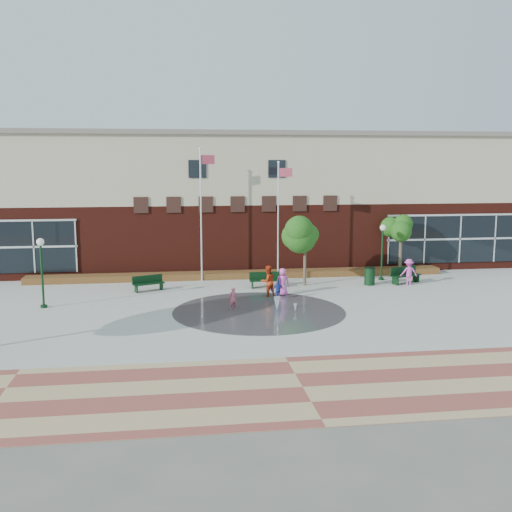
{
  "coord_description": "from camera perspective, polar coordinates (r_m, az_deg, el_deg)",
  "views": [
    {
      "loc": [
        -4.04,
        -25.11,
        7.24
      ],
      "look_at": [
        0.0,
        4.0,
        2.6
      ],
      "focal_mm": 42.0,
      "sensor_mm": 36.0,
      "label": 1
    }
  ],
  "objects": [
    {
      "name": "person_bench",
      "position": [
        36.49,
        14.34,
        -1.5
      ],
      "size": [
        1.04,
        0.63,
        1.57
      ],
      "primitive_type": "imported",
      "rotation": [
        0.0,
        0.0,
        3.09
      ],
      "color": "#CC45A8",
      "rests_on": "ground"
    },
    {
      "name": "child_splash",
      "position": [
        29.57,
        -2.22,
        -4.06
      ],
      "size": [
        0.49,
        0.41,
        1.15
      ],
      "primitive_type": "imported",
      "rotation": [
        0.0,
        0.0,
        3.53
      ],
      "color": "#CB576C",
      "rests_on": "ground"
    },
    {
      "name": "adult_pink",
      "position": [
        32.64,
        2.54,
        -2.49
      ],
      "size": [
        0.74,
        0.49,
        1.52
      ],
      "primitive_type": "imported",
      "rotation": [
        0.0,
        0.0,
        3.14
      ],
      "color": "#E859C3",
      "rests_on": "ground"
    },
    {
      "name": "bench_left",
      "position": [
        34.3,
        -10.18,
        -2.86
      ],
      "size": [
        1.84,
        1.13,
        0.9
      ],
      "rotation": [
        0.0,
        0.0,
        0.39
      ],
      "color": "black",
      "rests_on": "ground"
    },
    {
      "name": "flagpole_right",
      "position": [
        35.76,
        2.19,
        3.88
      ],
      "size": [
        0.87,
        0.3,
        7.29
      ],
      "rotation": [
        0.0,
        0.0,
        -0.26
      ],
      "color": "white",
      "rests_on": "ground"
    },
    {
      "name": "tree_mid",
      "position": [
        35.01,
        4.71,
        2.06
      ],
      "size": [
        2.48,
        2.48,
        4.18
      ],
      "color": "#44392B",
      "rests_on": "ground"
    },
    {
      "name": "adult_red",
      "position": [
        32.28,
        1.13,
        -2.43
      ],
      "size": [
        1.03,
        0.94,
        1.72
      ],
      "primitive_type": "imported",
      "rotation": [
        0.0,
        0.0,
        3.56
      ],
      "color": "red",
      "rests_on": "ground"
    },
    {
      "name": "water_jet_a",
      "position": [
        29.42,
        2.02,
        -5.28
      ],
      "size": [
        0.35,
        0.35,
        0.68
      ],
      "primitive_type": "cone",
      "rotation": [
        3.14,
        0.0,
        0.0
      ],
      "color": "white",
      "rests_on": "ground"
    },
    {
      "name": "splash_pad",
      "position": [
        29.3,
        0.27,
        -5.32
      ],
      "size": [
        8.4,
        8.4,
        0.01
      ],
      "primitive_type": "cylinder",
      "color": "#383A3D",
      "rests_on": "ground"
    },
    {
      "name": "flagpole_left",
      "position": [
        36.24,
        -5.2,
        4.59
      ],
      "size": [
        0.94,
        0.2,
        8.07
      ],
      "rotation": [
        0.0,
        0.0,
        0.13
      ],
      "color": "white",
      "rests_on": "ground"
    },
    {
      "name": "library_building",
      "position": [
        42.86,
        -2.49,
        5.49
      ],
      "size": [
        44.4,
        10.4,
        9.2
      ],
      "color": "#4B170F",
      "rests_on": "ground"
    },
    {
      "name": "water_jet_b",
      "position": [
        29.25,
        3.76,
        -5.38
      ],
      "size": [
        0.18,
        0.18,
        0.4
      ],
      "primitive_type": "cone",
      "rotation": [
        3.14,
        0.0,
        0.0
      ],
      "color": "white",
      "rests_on": "ground"
    },
    {
      "name": "bench_right",
      "position": [
        36.99,
        14.05,
        -2.07
      ],
      "size": [
        2.08,
        1.3,
        1.02
      ],
      "rotation": [
        0.0,
        0.0,
        0.4
      ],
      "color": "black",
      "rests_on": "ground"
    },
    {
      "name": "tree_small_right",
      "position": [
        39.46,
        13.66,
        2.33
      ],
      "size": [
        2.29,
        2.29,
        3.91
      ],
      "color": "#44392B",
      "rests_on": "ground"
    },
    {
      "name": "flower_bed",
      "position": [
        37.63,
        -1.59,
        -2.12
      ],
      "size": [
        26.0,
        1.2,
        0.4
      ],
      "primitive_type": "cube",
      "color": "maroon",
      "rests_on": "ground"
    },
    {
      "name": "paver_band",
      "position": [
        19.92,
        4.46,
        -12.37
      ],
      "size": [
        46.0,
        6.0,
        0.01
      ],
      "primitive_type": "cube",
      "color": "brown",
      "rests_on": "ground"
    },
    {
      "name": "trash_can",
      "position": [
        36.03,
        10.77,
        -1.9
      ],
      "size": [
        0.65,
        0.65,
        1.07
      ],
      "color": "black",
      "rests_on": "ground"
    },
    {
      "name": "child_blue",
      "position": [
        31.71,
        2.12,
        -3.27
      ],
      "size": [
        0.62,
        0.28,
        1.04
      ],
      "primitive_type": "imported",
      "rotation": [
        0.0,
        0.0,
        3.1
      ],
      "color": "#273CA8",
      "rests_on": "ground"
    },
    {
      "name": "bench_mid",
      "position": [
        34.66,
        0.89,
        -2.59
      ],
      "size": [
        1.82,
        0.52,
        0.92
      ],
      "rotation": [
        0.0,
        0.0,
        -0.01
      ],
      "color": "black",
      "rests_on": "ground"
    },
    {
      "name": "lamp_left",
      "position": [
        31.45,
        -19.75,
        -0.8
      ],
      "size": [
        0.37,
        0.37,
        3.52
      ],
      "color": "black",
      "rests_on": "ground"
    },
    {
      "name": "ground",
      "position": [
        26.44,
        1.2,
        -6.92
      ],
      "size": [
        120.0,
        120.0,
        0.0
      ],
      "primitive_type": "plane",
      "color": "#666056",
      "rests_on": "ground"
    },
    {
      "name": "plaza_concrete",
      "position": [
        30.27,
        0.0,
        -4.86
      ],
      "size": [
        46.0,
        18.0,
        0.01
      ],
      "primitive_type": "cube",
      "color": "#A8A8A0",
      "rests_on": "ground"
    },
    {
      "name": "lamp_right",
      "position": [
        37.42,
        11.93,
        0.95
      ],
      "size": [
        0.37,
        0.37,
        3.45
      ],
      "color": "black",
      "rests_on": "ground"
    }
  ]
}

